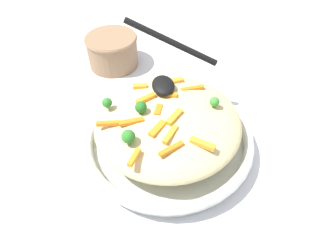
% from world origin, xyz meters
% --- Properties ---
extents(ground_plane, '(2.40, 2.40, 0.00)m').
position_xyz_m(ground_plane, '(0.00, 0.00, 0.00)').
color(ground_plane, silver).
extents(serving_bowl, '(0.31, 0.31, 0.04)m').
position_xyz_m(serving_bowl, '(0.00, 0.00, 0.02)').
color(serving_bowl, silver).
rests_on(serving_bowl, ground_plane).
extents(pasta_mound, '(0.25, 0.25, 0.07)m').
position_xyz_m(pasta_mound, '(0.00, 0.00, 0.07)').
color(pasta_mound, '#DBC689').
rests_on(pasta_mound, serving_bowl).
extents(carrot_piece_0, '(0.04, 0.03, 0.01)m').
position_xyz_m(carrot_piece_0, '(-0.06, 0.01, 0.10)').
color(carrot_piece_0, orange).
rests_on(carrot_piece_0, pasta_mound).
extents(carrot_piece_1, '(0.01, 0.04, 0.01)m').
position_xyz_m(carrot_piece_1, '(-0.02, 0.06, 0.10)').
color(carrot_piece_1, orange).
rests_on(carrot_piece_1, pasta_mound).
extents(carrot_piece_2, '(0.03, 0.02, 0.01)m').
position_xyz_m(carrot_piece_2, '(0.00, 0.02, 0.10)').
color(carrot_piece_2, orange).
rests_on(carrot_piece_2, pasta_mound).
extents(carrot_piece_3, '(0.03, 0.03, 0.01)m').
position_xyz_m(carrot_piece_3, '(-0.04, 0.02, 0.10)').
color(carrot_piece_3, orange).
rests_on(carrot_piece_3, pasta_mound).
extents(carrot_piece_4, '(0.02, 0.03, 0.01)m').
position_xyz_m(carrot_piece_4, '(0.03, -0.01, 0.10)').
color(carrot_piece_4, orange).
rests_on(carrot_piece_4, pasta_mound).
extents(carrot_piece_5, '(0.01, 0.04, 0.01)m').
position_xyz_m(carrot_piece_5, '(-0.01, 0.10, 0.10)').
color(carrot_piece_5, orange).
rests_on(carrot_piece_5, pasta_mound).
extents(carrot_piece_6, '(0.03, 0.02, 0.01)m').
position_xyz_m(carrot_piece_6, '(-0.09, 0.06, 0.10)').
color(carrot_piece_6, orange).
rests_on(carrot_piece_6, pasta_mound).
extents(carrot_piece_7, '(0.02, 0.04, 0.01)m').
position_xyz_m(carrot_piece_7, '(0.03, 0.03, 0.10)').
color(carrot_piece_7, orange).
rests_on(carrot_piece_7, pasta_mound).
extents(carrot_piece_8, '(0.02, 0.04, 0.01)m').
position_xyz_m(carrot_piece_8, '(-0.08, 0.01, 0.10)').
color(carrot_piece_8, orange).
rests_on(carrot_piece_8, pasta_mound).
extents(carrot_piece_9, '(0.01, 0.04, 0.01)m').
position_xyz_m(carrot_piece_9, '(0.05, -0.05, 0.10)').
color(carrot_piece_9, orange).
rests_on(carrot_piece_9, pasta_mound).
extents(carrot_piece_10, '(0.03, 0.04, 0.01)m').
position_xyz_m(carrot_piece_10, '(-0.08, -0.04, 0.10)').
color(carrot_piece_10, orange).
rests_on(carrot_piece_10, pasta_mound).
extents(carrot_piece_11, '(0.02, 0.03, 0.01)m').
position_xyz_m(carrot_piece_11, '(0.08, -0.03, 0.10)').
color(carrot_piece_11, orange).
rests_on(carrot_piece_11, pasta_mound).
extents(carrot_piece_12, '(0.01, 0.03, 0.01)m').
position_xyz_m(carrot_piece_12, '(0.07, 0.04, 0.10)').
color(carrot_piece_12, orange).
rests_on(carrot_piece_12, pasta_mound).
extents(carrot_piece_13, '(0.03, 0.03, 0.01)m').
position_xyz_m(carrot_piece_13, '(-0.02, -0.01, 0.10)').
color(carrot_piece_13, orange).
rests_on(carrot_piece_13, pasta_mound).
extents(broccoli_floret_0, '(0.02, 0.02, 0.02)m').
position_xyz_m(broccoli_floret_0, '(-0.06, 0.07, 0.11)').
color(broccoli_floret_0, '#296820').
rests_on(broccoli_floret_0, pasta_mound).
extents(broccoli_floret_1, '(0.02, 0.02, 0.02)m').
position_xyz_m(broccoli_floret_1, '(0.03, 0.10, 0.11)').
color(broccoli_floret_1, '#296820').
rests_on(broccoli_floret_1, pasta_mound).
extents(broccoli_floret_2, '(0.02, 0.02, 0.02)m').
position_xyz_m(broccoli_floret_2, '(0.00, -0.08, 0.11)').
color(broccoli_floret_2, '#377928').
rests_on(broccoli_floret_2, pasta_mound).
extents(broccoli_floret_3, '(0.02, 0.02, 0.02)m').
position_xyz_m(broccoli_floret_3, '(-0.00, 0.04, 0.11)').
color(broccoli_floret_3, '#205B1C').
rests_on(broccoli_floret_3, pasta_mound).
extents(serving_spoon, '(0.15, 0.17, 0.09)m').
position_xyz_m(serving_spoon, '(0.09, -0.01, 0.12)').
color(serving_spoon, black).
rests_on(serving_spoon, pasta_mound).
extents(companion_bowl, '(0.13, 0.13, 0.08)m').
position_xyz_m(companion_bowl, '(0.30, 0.09, 0.04)').
color(companion_bowl, '#8C6B4C').
rests_on(companion_bowl, ground_plane).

